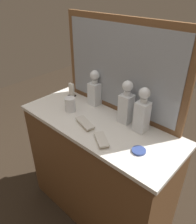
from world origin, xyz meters
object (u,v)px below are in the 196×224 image
object	(u,v)px
crystal_decanter_rear	(142,114)
silver_brush_left	(85,123)
silver_brush_rear	(101,140)
crystal_decanter_center	(126,106)
porcelain_dish	(139,151)
crystal_decanter_front	(95,91)
crystal_tumbler_center	(70,105)
napkin_holder	(72,91)

from	to	relation	value
crystal_decanter_rear	silver_brush_left	distance (m)	0.37
crystal_decanter_rear	silver_brush_rear	xyz separation A→B (m)	(-0.10, -0.25, -0.10)
crystal_decanter_center	porcelain_dish	bearing A→B (deg)	-39.03
crystal_decanter_rear	silver_brush_rear	bearing A→B (deg)	-111.47
crystal_decanter_center	silver_brush_left	world-z (taller)	crystal_decanter_center
crystal_decanter_front	crystal_tumbler_center	distance (m)	0.21
crystal_decanter_center	crystal_tumbler_center	world-z (taller)	crystal_decanter_center
crystal_tumbler_center	silver_brush_rear	bearing A→B (deg)	-15.67
crystal_decanter_center	napkin_holder	world-z (taller)	crystal_decanter_center
silver_brush_rear	napkin_holder	bearing A→B (deg)	154.35
silver_brush_left	porcelain_dish	world-z (taller)	silver_brush_left
crystal_decanter_rear	napkin_holder	xyz separation A→B (m)	(-0.67, 0.02, -0.07)
napkin_holder	silver_brush_left	bearing A→B (deg)	-30.17
crystal_decanter_front	silver_brush_rear	xyz separation A→B (m)	(0.34, -0.31, -0.09)
crystal_decanter_center	silver_brush_rear	xyz separation A→B (m)	(0.03, -0.27, -0.10)
crystal_tumbler_center	napkin_holder	world-z (taller)	napkin_holder
crystal_decanter_front	crystal_decanter_center	world-z (taller)	crystal_decanter_center
crystal_decanter_rear	crystal_tumbler_center	xyz separation A→B (m)	(-0.50, -0.14, -0.07)
silver_brush_left	napkin_holder	world-z (taller)	napkin_holder
crystal_tumbler_center	napkin_holder	distance (m)	0.23
porcelain_dish	crystal_decanter_center	bearing A→B (deg)	140.97
crystal_decanter_center	napkin_holder	xyz separation A→B (m)	(-0.54, 0.01, -0.07)
silver_brush_left	silver_brush_rear	size ratio (longest dim) A/B	1.17
porcelain_dish	napkin_holder	xyz separation A→B (m)	(-0.78, 0.20, 0.04)
crystal_decanter_center	crystal_tumbler_center	distance (m)	0.41
silver_brush_rear	porcelain_dish	size ratio (longest dim) A/B	1.89
napkin_holder	porcelain_dish	bearing A→B (deg)	-14.29
crystal_decanter_rear	crystal_decanter_center	bearing A→B (deg)	172.66
crystal_decanter_rear	napkin_holder	distance (m)	0.68
crystal_decanter_front	silver_brush_rear	distance (m)	0.47
crystal_tumbler_center	silver_brush_left	bearing A→B (deg)	-15.42
crystal_decanter_rear	porcelain_dish	size ratio (longest dim) A/B	3.69
crystal_decanter_center	crystal_decanter_rear	bearing A→B (deg)	-7.34
silver_brush_left	silver_brush_rear	distance (m)	0.20
silver_brush_rear	crystal_decanter_center	bearing A→B (deg)	96.67
crystal_decanter_center	silver_brush_left	xyz separation A→B (m)	(-0.16, -0.21, -0.10)
crystal_decanter_rear	crystal_tumbler_center	world-z (taller)	crystal_decanter_rear
crystal_tumbler_center	porcelain_dish	xyz separation A→B (m)	(0.61, -0.04, -0.04)
porcelain_dish	napkin_holder	bearing A→B (deg)	165.71
porcelain_dish	napkin_holder	distance (m)	0.81
crystal_decanter_rear	porcelain_dish	distance (m)	0.24
crystal_decanter_center	porcelain_dish	distance (m)	0.33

